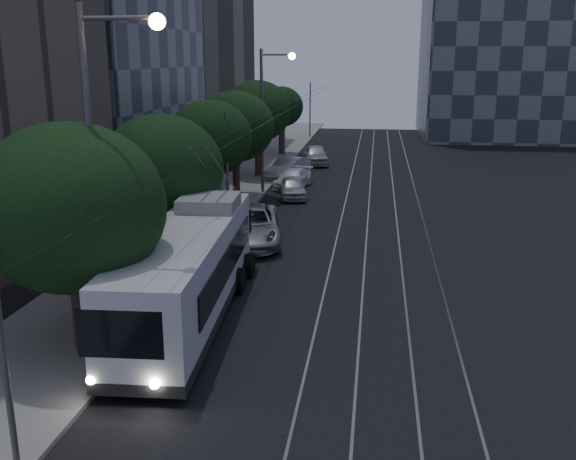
% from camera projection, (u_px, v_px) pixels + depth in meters
% --- Properties ---
extents(ground, '(120.00, 120.00, 0.00)m').
position_uv_depth(ground, '(312.00, 309.00, 22.55)').
color(ground, black).
rests_on(ground, ground).
extents(sidewalk, '(5.00, 90.00, 0.15)m').
position_uv_depth(sidewalk, '(230.00, 190.00, 42.65)').
color(sidewalk, gray).
rests_on(sidewalk, ground).
extents(tram_rails, '(4.52, 90.00, 0.02)m').
position_uv_depth(tram_rails, '(382.00, 195.00, 41.35)').
color(tram_rails, gray).
rests_on(tram_rails, ground).
extents(overhead_wires, '(2.23, 90.00, 6.00)m').
position_uv_depth(overhead_wires, '(267.00, 139.00, 41.44)').
color(overhead_wires, black).
rests_on(overhead_wires, ground).
extents(building_distant_right, '(22.00, 18.00, 24.00)m').
position_uv_depth(building_distant_right, '(529.00, 25.00, 69.68)').
color(building_distant_right, '#373A46').
rests_on(building_distant_right, ground).
extents(trolleybus, '(3.18, 12.18, 5.63)m').
position_uv_depth(trolleybus, '(190.00, 270.00, 21.55)').
color(trolleybus, silver).
rests_on(trolleybus, ground).
extents(pickup_silver, '(3.97, 6.65, 1.73)m').
position_uv_depth(pickup_silver, '(249.00, 225.00, 30.48)').
color(pickup_silver, '#A1A4A9').
rests_on(pickup_silver, ground).
extents(car_white_a, '(2.26, 4.19, 1.35)m').
position_uv_depth(car_white_a, '(293.00, 187.00, 40.36)').
color(car_white_a, '#B1B2B6').
rests_on(car_white_a, ground).
extents(car_white_b, '(2.61, 4.47, 1.22)m').
position_uv_depth(car_white_b, '(293.00, 179.00, 43.64)').
color(car_white_b, white).
rests_on(car_white_b, ground).
extents(car_white_c, '(3.03, 4.91, 1.53)m').
position_uv_depth(car_white_c, '(288.00, 168.00, 46.88)').
color(car_white_c, '#BBBBC0').
rests_on(car_white_c, ground).
extents(car_white_d, '(2.65, 4.90, 1.58)m').
position_uv_depth(car_white_d, '(316.00, 155.00, 53.07)').
color(car_white_d, '#B2B2B6').
rests_on(car_white_d, ground).
extents(tree_0, '(5.41, 5.41, 6.89)m').
position_uv_depth(tree_0, '(71.00, 208.00, 18.17)').
color(tree_0, '#2D2119').
rests_on(tree_0, ground).
extents(tree_1, '(5.01, 5.01, 6.45)m').
position_uv_depth(tree_1, '(162.00, 170.00, 25.78)').
color(tree_1, '#2D2119').
rests_on(tree_1, ground).
extents(tree_2, '(4.39, 4.39, 6.52)m').
position_uv_depth(tree_2, '(210.00, 139.00, 33.07)').
color(tree_2, '#2D2119').
rests_on(tree_2, ground).
extents(tree_3, '(4.78, 4.78, 6.68)m').
position_uv_depth(tree_3, '(235.00, 127.00, 38.94)').
color(tree_3, '#2D2119').
rests_on(tree_3, ground).
extents(tree_4, '(4.92, 4.92, 7.05)m').
position_uv_depth(tree_4, '(257.00, 111.00, 46.32)').
color(tree_4, '#2D2119').
rests_on(tree_4, ground).
extents(tree_5, '(3.98, 3.98, 6.15)m').
position_uv_depth(tree_5, '(281.00, 107.00, 57.09)').
color(tree_5, '#2D2119').
rests_on(tree_5, ground).
extents(streetlamp_near, '(2.41, 0.44, 9.96)m').
position_uv_depth(streetlamp_near, '(105.00, 154.00, 17.60)').
color(streetlamp_near, '#59595B').
rests_on(streetlamp_near, ground).
extents(streetlamp_far, '(2.24, 0.44, 9.12)m').
position_uv_depth(streetlamp_far, '(268.00, 107.00, 40.32)').
color(streetlamp_far, '#59595B').
rests_on(streetlamp_far, ground).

